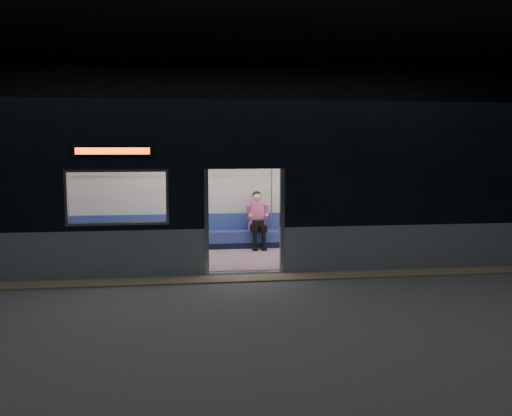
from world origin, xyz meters
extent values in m
cube|color=#47494C|center=(0.00, 0.00, -0.01)|extent=(24.00, 14.00, 0.01)
cube|color=black|center=(0.00, 6.98, 2.50)|extent=(24.00, 0.04, 5.00)
cube|color=black|center=(0.00, -6.98, 2.50)|extent=(24.00, 0.04, 5.00)
cube|color=#8C7F59|center=(0.00, 0.55, 0.01)|extent=(22.80, 0.50, 0.03)
cube|color=gray|center=(4.85, 1.06, 0.45)|extent=(8.30, 0.12, 0.90)
cube|color=black|center=(4.85, 1.06, 2.05)|extent=(8.30, 0.12, 2.30)
cube|color=black|center=(0.00, 1.06, 2.62)|extent=(1.40, 0.12, 1.15)
cube|color=#B7BABC|center=(-0.74, 1.06, 1.02)|extent=(0.08, 0.14, 2.05)
cube|color=#B7BABC|center=(0.74, 1.06, 1.02)|extent=(0.08, 0.14, 2.05)
cube|color=black|center=(-2.45, 0.98, 2.39)|extent=(1.50, 0.04, 0.18)
cube|color=#E63B08|center=(-2.45, 0.97, 2.39)|extent=(1.34, 0.03, 0.12)
cube|color=beige|center=(0.00, 3.94, 1.60)|extent=(18.00, 0.12, 3.20)
cube|color=black|center=(0.00, 2.50, 3.28)|extent=(18.00, 3.00, 0.15)
cube|color=gray|center=(0.00, 2.50, 0.02)|extent=(17.76, 2.76, 0.04)
cube|color=beige|center=(0.00, 2.50, 2.35)|extent=(17.76, 2.76, 0.10)
cube|color=#303C8B|center=(0.00, 3.62, 0.24)|extent=(11.00, 0.48, 0.41)
cube|color=#303C8B|center=(0.00, 3.81, 0.65)|extent=(11.00, 0.10, 0.40)
cube|color=#70515D|center=(-3.30, 1.41, 0.24)|extent=(4.40, 0.48, 0.41)
cube|color=#70515D|center=(3.30, 1.41, 0.24)|extent=(4.40, 0.48, 0.41)
cylinder|color=silver|center=(-0.95, 1.37, 1.17)|extent=(0.04, 0.04, 2.26)
cylinder|color=silver|center=(-0.95, 3.63, 1.17)|extent=(0.04, 0.04, 2.26)
cylinder|color=silver|center=(0.95, 1.37, 1.17)|extent=(0.04, 0.04, 2.26)
cylinder|color=silver|center=(0.95, 3.63, 1.17)|extent=(0.04, 0.04, 2.26)
cylinder|color=silver|center=(0.00, 3.58, 1.95)|extent=(11.00, 0.03, 0.03)
cube|color=black|center=(0.48, 3.40, 0.53)|extent=(0.17, 0.46, 0.16)
cube|color=black|center=(0.69, 3.40, 0.53)|extent=(0.17, 0.46, 0.16)
cylinder|color=black|center=(0.48, 3.19, 0.26)|extent=(0.11, 0.11, 0.43)
cylinder|color=black|center=(0.69, 3.19, 0.26)|extent=(0.11, 0.11, 0.43)
cube|color=pink|center=(0.59, 3.59, 0.55)|extent=(0.39, 0.22, 0.20)
cylinder|color=pink|center=(0.59, 3.62, 0.89)|extent=(0.43, 0.43, 0.51)
sphere|color=tan|center=(0.59, 3.60, 1.26)|extent=(0.21, 0.21, 0.21)
sphere|color=black|center=(0.59, 3.64, 1.30)|extent=(0.22, 0.22, 0.22)
cube|color=black|center=(0.58, 3.32, 0.67)|extent=(0.26, 0.23, 0.13)
cube|color=white|center=(3.05, 3.85, 1.50)|extent=(1.09, 0.03, 0.71)
camera|label=1|loc=(-1.17, -9.30, 2.45)|focal=38.00mm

